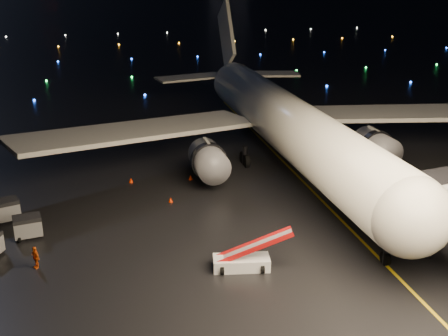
# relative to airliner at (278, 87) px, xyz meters

# --- Properties ---
(ground) EXTENTS (2000.00, 2000.00, 0.00)m
(ground) POSITION_rel_airliner_xyz_m (-11.56, 272.56, -7.94)
(ground) COLOR black
(ground) RESTS_ON ground
(lane_centre) EXTENTS (0.25, 80.00, 0.02)m
(lane_centre) POSITION_rel_airliner_xyz_m (0.44, -12.44, -7.93)
(lane_centre) COLOR gold
(lane_centre) RESTS_ON ground
(airliner) EXTENTS (56.92, 54.16, 15.87)m
(airliner) POSITION_rel_airliner_xyz_m (0.00, 0.00, 0.00)
(airliner) COLOR silver
(airliner) RESTS_ON ground
(belt_loader) EXTENTS (5.99, 2.49, 2.82)m
(belt_loader) POSITION_rel_airliner_xyz_m (-9.75, -22.54, -6.53)
(belt_loader) COLOR silver
(belt_loader) RESTS_ON ground
(crew_c) EXTENTS (0.87, 1.04, 1.67)m
(crew_c) POSITION_rel_airliner_xyz_m (-23.86, -19.20, -7.10)
(crew_c) COLOR #DF5411
(crew_c) RESTS_ON ground
(safety_cone_0) EXTENTS (0.50, 0.50, 0.44)m
(safety_cone_0) POSITION_rel_airliner_xyz_m (-13.02, -9.73, -7.71)
(safety_cone_0) COLOR #F82C00
(safety_cone_0) RESTS_ON ground
(safety_cone_1) EXTENTS (0.46, 0.46, 0.49)m
(safety_cone_1) POSITION_rel_airliner_xyz_m (-10.33, -4.58, -7.69)
(safety_cone_1) COLOR #F82C00
(safety_cone_1) RESTS_ON ground
(safety_cone_2) EXTENTS (0.55, 0.55, 0.49)m
(safety_cone_2) POSITION_rel_airliner_xyz_m (-16.16, -4.04, -7.69)
(safety_cone_2) COLOR #F82C00
(safety_cone_2) RESTS_ON ground
(taxiway_lights) EXTENTS (164.00, 92.00, 0.36)m
(taxiway_lights) POSITION_rel_airliner_xyz_m (-11.56, 78.56, -7.76)
(taxiway_lights) COLOR black
(taxiway_lights) RESTS_ON ground
(baggage_cart_0) EXTENTS (2.58, 2.18, 1.87)m
(baggage_cart_0) POSITION_rel_airliner_xyz_m (-26.97, -10.58, -7.00)
(baggage_cart_0) COLOR gray
(baggage_cart_0) RESTS_ON ground
(baggage_cart_2) EXTENTS (2.32, 1.81, 1.78)m
(baggage_cart_2) POSITION_rel_airliner_xyz_m (-24.84, -14.14, -7.05)
(baggage_cart_2) COLOR gray
(baggage_cart_2) RESTS_ON ground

